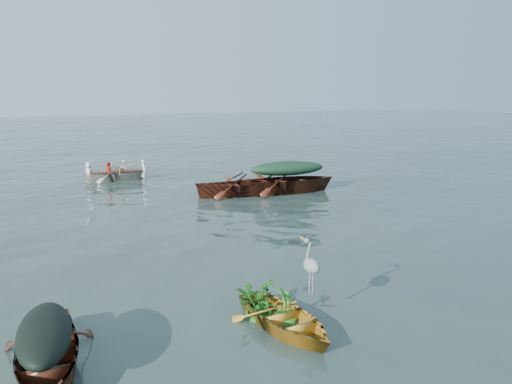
# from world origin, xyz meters

# --- Properties ---
(ground) EXTENTS (140.00, 140.00, 0.00)m
(ground) POSITION_xyz_m (0.00, 0.00, 0.00)
(ground) COLOR #2E413C
(ground) RESTS_ON ground
(yellow_dinghy) EXTENTS (1.50, 2.76, 0.67)m
(yellow_dinghy) POSITION_xyz_m (-2.18, -4.08, 0.00)
(yellow_dinghy) COLOR gold
(yellow_dinghy) RESTS_ON ground
(dark_covered_boat) EXTENTS (1.55, 3.47, 0.82)m
(dark_covered_boat) POSITION_xyz_m (-5.62, -3.81, 0.00)
(dark_covered_boat) COLOR #44220F
(dark_covered_boat) RESTS_ON ground
(green_tarp_boat) EXTENTS (5.29, 2.24, 1.24)m
(green_tarp_boat) POSITION_xyz_m (2.98, 5.40, 0.00)
(green_tarp_boat) COLOR #512613
(green_tarp_boat) RESTS_ON ground
(open_wooden_boat) EXTENTS (4.87, 2.30, 1.11)m
(open_wooden_boat) POSITION_xyz_m (1.32, 5.61, 0.00)
(open_wooden_boat) COLOR #592816
(open_wooden_boat) RESTS_ON ground
(rowed_boat) EXTENTS (3.67, 1.13, 0.84)m
(rowed_boat) POSITION_xyz_m (-2.25, 10.63, 0.00)
(rowed_boat) COLOR silver
(rowed_boat) RESTS_ON ground
(dark_tarp_cover) EXTENTS (0.85, 1.91, 0.40)m
(dark_tarp_cover) POSITION_xyz_m (-5.62, -3.81, 0.61)
(dark_tarp_cover) COLOR black
(dark_tarp_cover) RESTS_ON dark_covered_boat
(green_tarp_cover) EXTENTS (2.91, 1.23, 0.52)m
(green_tarp_cover) POSITION_xyz_m (2.98, 5.40, 0.88)
(green_tarp_cover) COLOR #16371F
(green_tarp_cover) RESTS_ON green_tarp_boat
(thwart_benches) EXTENTS (2.46, 1.29, 0.04)m
(thwart_benches) POSITION_xyz_m (1.32, 5.61, 0.58)
(thwart_benches) COLOR #542D13
(thwart_benches) RESTS_ON open_wooden_boat
(heron) EXTENTS (0.33, 0.44, 0.92)m
(heron) POSITION_xyz_m (-1.64, -3.95, 0.80)
(heron) COLOR gray
(heron) RESTS_ON yellow_dinghy
(dinghy_weeds) EXTENTS (0.82, 0.99, 0.60)m
(dinghy_weeds) POSITION_xyz_m (-2.23, -3.53, 0.64)
(dinghy_weeds) COLOR #1F741E
(dinghy_weeds) RESTS_ON yellow_dinghy
(rowers) EXTENTS (2.57, 1.01, 0.76)m
(rowers) POSITION_xyz_m (-2.25, 10.63, 0.80)
(rowers) COLOR silver
(rowers) RESTS_ON rowed_boat
(oars) EXTENTS (0.62, 2.60, 0.06)m
(oars) POSITION_xyz_m (-2.25, 10.63, 0.45)
(oars) COLOR brown
(oars) RESTS_ON rowed_boat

